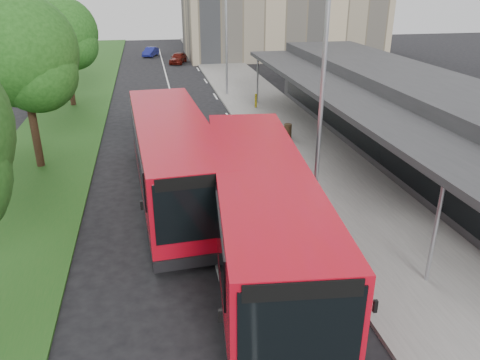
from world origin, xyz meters
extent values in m
plane|color=black|center=(0.00, 0.00, 0.00)|extent=(120.00, 120.00, 0.00)
cube|color=slate|center=(6.00, 20.00, 0.07)|extent=(5.00, 80.00, 0.15)
cube|color=#1D4E19|center=(-7.00, 20.00, 0.05)|extent=(5.00, 80.00, 0.10)
cube|color=silver|center=(0.00, 15.00, 0.01)|extent=(0.12, 70.00, 0.01)
cube|color=silver|center=(3.30, -2.00, 0.01)|extent=(0.12, 2.00, 0.01)
cube|color=silver|center=(3.30, 4.00, 0.01)|extent=(0.12, 2.00, 0.01)
cube|color=silver|center=(3.30, 10.00, 0.01)|extent=(0.12, 2.00, 0.01)
cube|color=silver|center=(3.30, 16.00, 0.01)|extent=(0.12, 2.00, 0.01)
cube|color=silver|center=(3.30, 22.00, 0.01)|extent=(0.12, 2.00, 0.01)
cube|color=silver|center=(3.30, 28.00, 0.01)|extent=(0.12, 2.00, 0.01)
cube|color=silver|center=(3.30, 34.00, 0.01)|extent=(0.12, 2.00, 0.01)
cube|color=silver|center=(3.30, 40.00, 0.01)|extent=(0.12, 2.00, 0.01)
cube|color=silver|center=(3.30, 46.00, 0.01)|extent=(0.12, 2.00, 0.01)
cube|color=#2B2C2E|center=(11.00, 8.00, 2.00)|extent=(5.00, 26.00, 4.00)
cube|color=black|center=(8.48, 8.00, 1.60)|extent=(0.06, 24.00, 2.20)
cube|color=#2B2C2E|center=(7.20, 8.00, 3.30)|extent=(2.80, 26.00, 0.25)
cylinder|color=#9C9EA5|center=(5.90, -3.00, 1.65)|extent=(0.12, 0.12, 3.30)
cylinder|color=#9C9EA5|center=(5.90, 19.00, 1.65)|extent=(0.12, 0.12, 3.30)
cylinder|color=black|center=(-7.00, 9.00, 1.92)|extent=(0.36, 0.36, 3.85)
sphere|color=#184412|center=(-7.00, 9.00, 5.42)|extent=(4.90, 4.90, 4.90)
sphere|color=#184412|center=(-6.40, 8.60, 4.55)|extent=(3.50, 3.50, 3.50)
sphere|color=#184412|center=(-7.50, 9.50, 4.81)|extent=(3.85, 3.85, 3.85)
cylinder|color=black|center=(-7.00, 21.00, 1.78)|extent=(0.36, 0.36, 3.56)
sphere|color=#184412|center=(-7.00, 21.00, 5.02)|extent=(4.54, 4.54, 4.54)
sphere|color=#184412|center=(-6.40, 20.60, 4.21)|extent=(3.24, 3.24, 3.24)
sphere|color=#184412|center=(-7.50, 21.50, 4.46)|extent=(3.56, 3.56, 3.56)
cylinder|color=#9C9EA5|center=(4.20, 2.00, 4.15)|extent=(0.16, 0.16, 8.00)
cylinder|color=#9C9EA5|center=(4.20, 22.00, 4.15)|extent=(0.16, 0.16, 8.00)
cube|color=#AB0915|center=(1.39, -0.82, 1.82)|extent=(3.84, 11.59, 2.87)
cube|color=black|center=(1.39, -0.82, 0.41)|extent=(3.86, 11.62, 0.33)
cube|color=black|center=(0.82, -6.50, 2.11)|extent=(2.43, 0.30, 1.90)
cube|color=black|center=(1.97, 4.86, 2.28)|extent=(2.38, 0.29, 1.41)
cube|color=black|center=(0.06, -0.36, 2.33)|extent=(1.03, 9.71, 1.30)
cube|color=black|center=(2.79, -0.63, 2.33)|extent=(1.03, 9.71, 1.30)
cube|color=black|center=(0.82, -6.51, 3.03)|extent=(2.27, 0.27, 0.38)
cube|color=black|center=(-0.67, -6.11, 2.38)|extent=(0.09, 0.09, 0.27)
cube|color=black|center=(2.35, -6.42, 2.38)|extent=(0.09, 0.09, 0.27)
cylinder|color=black|center=(-0.11, -4.37, 0.49)|extent=(0.42, 1.00, 0.98)
cylinder|color=black|center=(2.16, -4.60, 0.49)|extent=(0.42, 1.00, 0.98)
cylinder|color=black|center=(0.63, 2.96, 0.49)|extent=(0.42, 1.00, 0.98)
cylinder|color=black|center=(2.90, 2.73, 0.49)|extent=(0.42, 1.00, 0.98)
cube|color=#AB0915|center=(-0.93, 4.53, 1.82)|extent=(3.38, 11.53, 2.87)
cube|color=black|center=(-0.93, 4.53, 0.41)|extent=(3.40, 11.55, 0.33)
cube|color=black|center=(-0.59, -1.17, 2.12)|extent=(2.44, 0.19, 1.90)
cube|color=black|center=(-1.27, 10.24, 2.28)|extent=(2.39, 0.19, 1.41)
cube|color=black|center=(-2.32, 4.78, 2.33)|extent=(0.63, 9.75, 1.30)
cube|color=black|center=(0.43, 4.94, 2.33)|extent=(0.63, 9.75, 1.30)
cube|color=black|center=(-0.59, -1.18, 0.43)|extent=(2.71, 0.24, 0.38)
cube|color=black|center=(-0.59, -1.18, 3.04)|extent=(2.28, 0.17, 0.38)
cube|color=black|center=(-2.12, -1.02, 2.39)|extent=(0.08, 0.08, 0.27)
cube|color=black|center=(0.91, -0.84, 2.39)|extent=(0.08, 0.08, 0.27)
cylinder|color=black|center=(-1.85, 0.79, 0.49)|extent=(0.38, 0.99, 0.98)
cylinder|color=black|center=(0.43, 0.92, 0.49)|extent=(0.38, 0.99, 0.98)
cylinder|color=black|center=(-2.28, 8.15, 0.49)|extent=(0.38, 0.99, 0.98)
cylinder|color=black|center=(-0.01, 8.28, 0.49)|extent=(0.38, 0.99, 0.98)
cylinder|color=#392917|center=(5.73, 10.75, 0.54)|extent=(0.50, 0.50, 0.77)
cylinder|color=yellow|center=(5.46, 17.56, 0.62)|extent=(0.19, 0.19, 0.94)
imported|color=#51100B|center=(1.63, 37.99, 0.57)|extent=(2.33, 3.61, 1.14)
imported|color=navy|center=(-1.14, 43.62, 0.51)|extent=(2.10, 3.31, 1.03)
camera|label=1|loc=(-1.67, -13.19, 8.26)|focal=35.00mm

